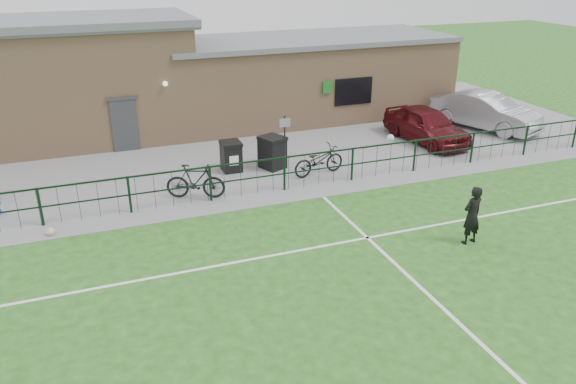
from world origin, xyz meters
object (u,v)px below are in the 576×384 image
object	(u,v)px
wheelie_bin_left	(231,157)
car_maroon	(426,125)
ball_ground	(50,232)
bicycle_e	(319,160)
bicycle_d	(195,181)
sign_post	(285,143)
car_silver	(485,111)
wheelie_bin_right	(272,153)

from	to	relation	value
wheelie_bin_left	car_maroon	size ratio (longest dim) A/B	0.24
car_maroon	ball_ground	world-z (taller)	car_maroon
wheelie_bin_left	bicycle_e	xyz separation A→B (m)	(2.81, -1.48, 0.02)
wheelie_bin_left	ball_ground	size ratio (longest dim) A/B	4.13
car_maroon	ball_ground	distance (m)	15.04
bicycle_d	bicycle_e	bearing A→B (deg)	-61.81
sign_post	car_silver	distance (m)	10.26
wheelie_bin_left	bicycle_d	size ratio (longest dim) A/B	0.53
wheelie_bin_left	bicycle_e	world-z (taller)	bicycle_e
car_maroon	car_silver	distance (m)	3.57
sign_post	ball_ground	world-z (taller)	sign_post
wheelie_bin_left	wheelie_bin_right	world-z (taller)	wheelie_bin_right
wheelie_bin_left	wheelie_bin_right	xyz separation A→B (m)	(1.48, -0.27, 0.05)
wheelie_bin_left	car_silver	size ratio (longest dim) A/B	0.21
sign_post	car_silver	xyz separation A→B (m)	(10.13, 1.63, -0.20)
car_maroon	ball_ground	size ratio (longest dim) A/B	17.52
car_maroon	wheelie_bin_right	bearing A→B (deg)	179.59
car_silver	bicycle_d	xyz separation A→B (m)	(-13.72, -3.08, -0.23)
ball_ground	wheelie_bin_right	bearing A→B (deg)	20.52
bicycle_e	ball_ground	distance (m)	9.08
ball_ground	bicycle_d	bearing A→B (deg)	14.32
wheelie_bin_right	car_silver	distance (m)	10.60
bicycle_d	ball_ground	xyz separation A→B (m)	(-4.40, -1.12, -0.47)
wheelie_bin_left	car_maroon	world-z (taller)	car_maroon
wheelie_bin_right	ball_ground	xyz separation A→B (m)	(-7.60, -2.85, -0.45)
wheelie_bin_right	ball_ground	size ratio (longest dim) A/B	4.55
wheelie_bin_right	car_maroon	bearing A→B (deg)	-17.23
wheelie_bin_right	bicycle_d	xyz separation A→B (m)	(-3.21, -1.72, 0.02)
wheelie_bin_left	car_maroon	bearing A→B (deg)	3.08
wheelie_bin_right	bicycle_e	size ratio (longest dim) A/B	0.55
wheelie_bin_right	ball_ground	bearing A→B (deg)	177.88
sign_post	bicycle_d	distance (m)	3.89
car_silver	bicycle_e	xyz separation A→B (m)	(-9.19, -2.57, -0.27)
car_silver	ball_ground	bearing A→B (deg)	170.45
bicycle_d	ball_ground	size ratio (longest dim) A/B	7.80
sign_post	ball_ground	size ratio (longest dim) A/B	8.20
sign_post	bicycle_d	xyz separation A→B (m)	(-3.59, -1.45, -0.43)
sign_post	car_maroon	xyz separation A→B (m)	(6.63, 0.94, -0.27)
wheelie_bin_left	bicycle_d	world-z (taller)	bicycle_d
sign_post	car_silver	bearing A→B (deg)	9.15
wheelie_bin_left	bicycle_d	bearing A→B (deg)	-130.44
car_maroon	ball_ground	bearing A→B (deg)	-172.32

